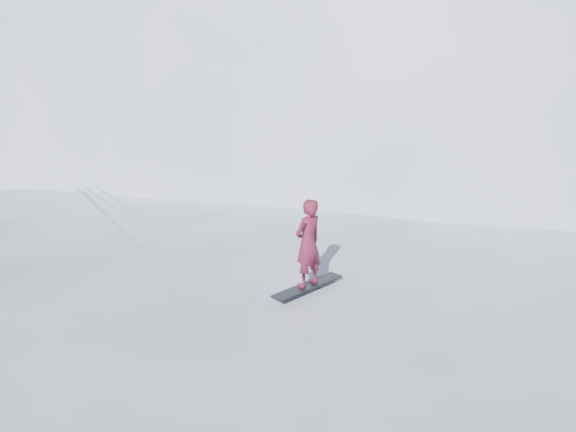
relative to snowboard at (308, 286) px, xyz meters
name	(u,v)px	position (x,y,z in m)	size (l,w,h in m)	color
ground	(187,399)	(-2.22, 0.84, -2.41)	(400.00, 400.00, 0.00)	white
near_ridge	(199,326)	(-1.22, 3.84, -2.41)	(36.00, 28.00, 4.80)	white
summit_peak	(419,129)	(19.78, 26.84, -2.41)	(60.00, 56.00, 56.00)	white
peak_shoulder	(287,160)	(7.78, 20.84, -2.41)	(28.00, 24.00, 18.00)	white
wind_bumps	(141,354)	(-2.78, 2.96, -2.41)	(16.00, 14.40, 1.00)	white
snowboard	(308,286)	(0.00, 0.00, 0.00)	(1.64, 0.31, 0.03)	black
snowboarder	(308,243)	(0.00, 0.00, 0.85)	(0.61, 0.40, 1.68)	maroon
board_tracks	(119,212)	(-2.66, 6.21, 0.01)	(1.85, 5.94, 0.04)	silver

